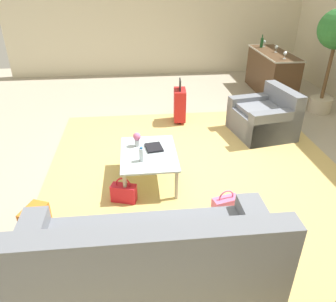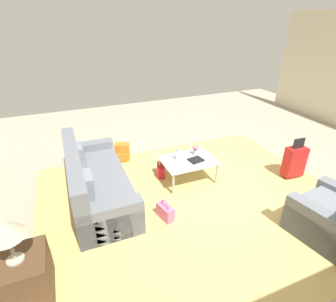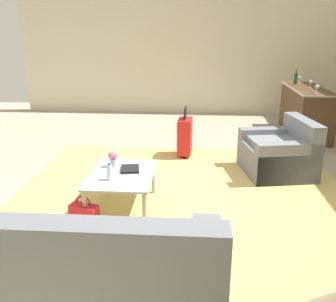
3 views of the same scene
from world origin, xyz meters
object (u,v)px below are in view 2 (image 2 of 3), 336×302
at_px(side_table, 23,278).
at_px(handbag_pink, 165,212).
at_px(armchair, 336,220).
at_px(water_bottle, 177,155).
at_px(suitcase_red, 294,161).
at_px(table_lamp, 4,230).
at_px(backpack_orange, 122,152).
at_px(handbag_red, 161,170).
at_px(coffee_table_book, 196,160).
at_px(flower_vase, 195,149).
at_px(coffee_table, 188,162).
at_px(couch, 93,183).

height_order(side_table, handbag_pink, side_table).
bearing_deg(armchair, water_bottle, -56.32).
relative_size(side_table, suitcase_red, 0.69).
bearing_deg(table_lamp, backpack_orange, -122.77).
bearing_deg(handbag_red, handbag_pink, 72.29).
distance_m(coffee_table_book, handbag_red, 0.78).
xyz_separation_m(water_bottle, flower_vase, (-0.42, -0.05, 0.03)).
relative_size(coffee_table, backpack_orange, 2.54).
xyz_separation_m(armchair, coffee_table_book, (1.19, -2.09, 0.17)).
bearing_deg(armchair, table_lamp, -9.24).
xyz_separation_m(coffee_table, handbag_red, (0.44, -0.35, -0.27)).
xyz_separation_m(armchair, backpack_orange, (2.32, -3.46, -0.10)).
bearing_deg(handbag_red, flower_vase, 162.83).
height_order(coffee_table, table_lamp, table_lamp).
height_order(water_bottle, handbag_pink, water_bottle).
bearing_deg(flower_vase, coffee_table, 34.29).
bearing_deg(suitcase_red, couch, -11.88).
distance_m(couch, armchair, 3.85).
bearing_deg(table_lamp, coffee_table, -151.82).
height_order(handbag_pink, handbag_red, same).
bearing_deg(water_bottle, coffee_table, 153.43).
height_order(side_table, table_lamp, table_lamp).
xyz_separation_m(coffee_table_book, table_lamp, (2.92, 1.42, 0.55)).
height_order(coffee_table_book, flower_vase, flower_vase).
distance_m(coffee_table, side_table, 3.18).
relative_size(water_bottle, handbag_red, 0.57).
distance_m(water_bottle, backpack_orange, 1.48).
bearing_deg(handbag_pink, suitcase_red, -176.32).
distance_m(coffee_table, table_lamp, 3.24).
distance_m(armchair, water_bottle, 2.74).
bearing_deg(suitcase_red, water_bottle, -19.98).
bearing_deg(flower_vase, side_table, 28.65).
height_order(flower_vase, handbag_pink, flower_vase).
distance_m(couch, backpack_orange, 1.44).
bearing_deg(suitcase_red, handbag_red, -23.37).
relative_size(couch, handbag_pink, 6.65).
bearing_deg(handbag_red, backpack_orange, -58.88).
relative_size(coffee_table, water_bottle, 4.98).
distance_m(armchair, table_lamp, 4.23).
bearing_deg(armchair, coffee_table_book, -60.28).
relative_size(armchair, handbag_pink, 3.19).
relative_size(armchair, suitcase_red, 1.34).
relative_size(water_bottle, backpack_orange, 0.51).
distance_m(water_bottle, side_table, 3.06).
xyz_separation_m(side_table, suitcase_red, (-4.80, -0.80, 0.07)).
relative_size(couch, water_bottle, 11.67).
xyz_separation_m(water_bottle, suitcase_red, (-2.20, 0.80, -0.19)).
xyz_separation_m(side_table, backpack_orange, (-1.80, -2.79, -0.10)).
distance_m(suitcase_red, handbag_red, 2.67).
xyz_separation_m(armchair, suitcase_red, (-0.69, -1.47, 0.07)).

